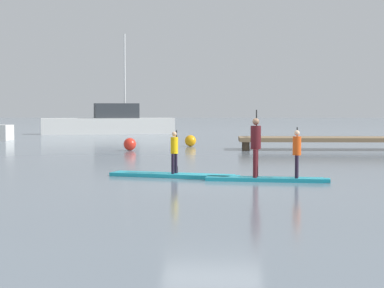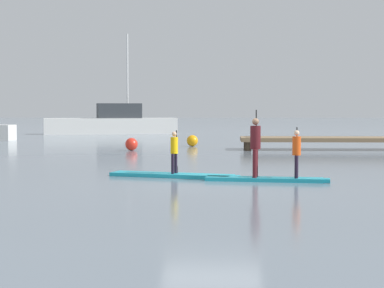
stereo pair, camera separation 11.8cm
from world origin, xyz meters
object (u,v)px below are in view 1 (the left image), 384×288
Objects in this scene: paddleboard_near at (174,175)px; mooring_buoy_mid at (130,144)px; paddleboard_far at (267,179)px; paddler_child_front at (297,151)px; fishing_boat_white_large at (109,123)px; mooring_buoy_near at (190,141)px; paddler_child_solo at (174,150)px; paddler_adult at (256,143)px.

mooring_buoy_mid is at bearing 102.83° from paddleboard_near.
paddler_child_front is at bearing -7.29° from paddleboard_far.
paddler_child_front reaches higher than paddleboard_far.
mooring_buoy_near is (6.47, -16.12, -0.52)m from fishing_boat_white_large.
paddleboard_far is at bearing -74.32° from fishing_boat_white_large.
paddleboard_far is at bearing -80.92° from mooring_buoy_near.
paddler_child_front is 2.31× the size of mooring_buoy_mid.
mooring_buoy_mid is (-2.68, 11.72, -0.46)m from paddler_child_solo.
paddler_child_solo is 0.91× the size of paddler_child_front.
fishing_boat_white_large reaches higher than paddleboard_near.
mooring_buoy_mid is (3.93, -19.53, -0.52)m from fishing_boat_white_large.
paddler_child_front is (3.16, -1.06, 0.05)m from paddler_child_solo.
paddleboard_far is 5.76× the size of mooring_buoy_near.
paddleboard_near is 6.48× the size of mooring_buoy_near.
paddler_adult is at bearing 172.06° from paddler_child_front.
fishing_boat_white_large reaches higher than paddleboard_far.
paddleboard_far is 1.04m from paddler_child_front.
mooring_buoy_mid is (-5.11, 12.68, 0.23)m from paddleboard_far.
paddler_adult is 16.22m from mooring_buoy_near.
paddleboard_near is at bearing 157.01° from paddler_adult.
paddler_adult reaches higher than paddleboard_far.
paddler_child_front is at bearing -78.45° from mooring_buoy_near.
mooring_buoy_mid is (-5.84, 12.78, -0.50)m from paddler_child_front.
paddleboard_near is at bearing -78.07° from fishing_boat_white_large.
fishing_boat_white_large reaches higher than paddler_adult.
paddler_child_front is at bearing -18.57° from paddler_child_solo.
fishing_boat_white_large is 19.93m from mooring_buoy_mid.
paddler_child_front is 14.06m from mooring_buoy_mid.
fishing_boat_white_large is (-9.04, 32.21, 0.75)m from paddleboard_far.
mooring_buoy_near is at bearing 90.57° from paddler_child_solo.
paddler_child_solo is 15.14m from mooring_buoy_near.
paddler_adult is at bearing -22.99° from paddleboard_near.
paddler_child_solo is 31.94m from fishing_boat_white_large.
paddler_adult reaches higher than mooring_buoy_mid.
paddler_child_front is 16.53m from mooring_buoy_near.
paddler_adult is 0.18× the size of fishing_boat_white_large.
paddler_child_solo is at bearing -89.43° from mooring_buoy_near.
paddler_child_solo is at bearing 158.25° from paddleboard_far.
fishing_boat_white_large is at bearing 105.22° from paddler_adult.
paddler_child_solo is 2.33m from paddler_adult.
paddleboard_far is 5.72× the size of mooring_buoy_mid.
paddler_child_solo is 12.03m from mooring_buoy_mid.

